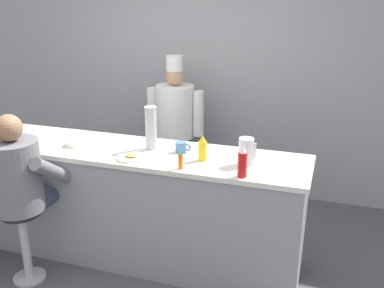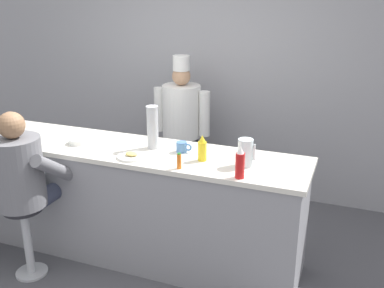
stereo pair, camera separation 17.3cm
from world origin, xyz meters
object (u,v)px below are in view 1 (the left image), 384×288
at_px(hot_sauce_bottle_orange, 181,161).
at_px(water_pitcher_clear, 246,152).
at_px(breakfast_plate, 131,157).
at_px(coffee_mug_blue, 181,147).
at_px(mustard_bottle_yellow, 203,149).
at_px(diner_seated_grey, 19,179).
at_px(cup_stack_steel, 151,128).
at_px(cereal_bowl, 75,143).
at_px(cook_in_whites_near, 175,124).
at_px(ketchup_bottle_red, 242,162).

xyz_separation_m(hot_sauce_bottle_orange, water_pitcher_clear, (0.45, 0.23, 0.05)).
distance_m(breakfast_plate, coffee_mug_blue, 0.42).
height_order(water_pitcher_clear, breakfast_plate, water_pitcher_clear).
height_order(water_pitcher_clear, coffee_mug_blue, water_pitcher_clear).
bearing_deg(water_pitcher_clear, hot_sauce_bottle_orange, -152.76).
distance_m(mustard_bottle_yellow, diner_seated_grey, 1.45).
xyz_separation_m(mustard_bottle_yellow, hot_sauce_bottle_orange, (-0.11, -0.22, -0.04)).
bearing_deg(cup_stack_steel, water_pitcher_clear, -7.32).
bearing_deg(diner_seated_grey, hot_sauce_bottle_orange, 14.00).
xyz_separation_m(mustard_bottle_yellow, coffee_mug_blue, (-0.22, 0.12, -0.05)).
relative_size(breakfast_plate, coffee_mug_blue, 1.69).
bearing_deg(cereal_bowl, water_pitcher_clear, 1.01).
height_order(breakfast_plate, cook_in_whites_near, cook_in_whites_near).
relative_size(ketchup_bottle_red, coffee_mug_blue, 1.79).
height_order(breakfast_plate, cereal_bowl, same).
relative_size(mustard_bottle_yellow, water_pitcher_clear, 0.98).
relative_size(breakfast_plate, cereal_bowl, 1.38).
relative_size(water_pitcher_clear, cook_in_whites_near, 0.13).
distance_m(coffee_mug_blue, diner_seated_grey, 1.30).
xyz_separation_m(hot_sauce_bottle_orange, cereal_bowl, (-1.03, 0.20, -0.04)).
bearing_deg(cup_stack_steel, coffee_mug_blue, 0.02).
height_order(mustard_bottle_yellow, hot_sauce_bottle_orange, mustard_bottle_yellow).
xyz_separation_m(water_pitcher_clear, coffee_mug_blue, (-0.56, 0.11, -0.06)).
bearing_deg(water_pitcher_clear, coffee_mug_blue, 169.27).
xyz_separation_m(cereal_bowl, cook_in_whites_near, (0.46, 1.24, -0.14)).
relative_size(ketchup_bottle_red, mustard_bottle_yellow, 1.15).
relative_size(ketchup_bottle_red, water_pitcher_clear, 1.12).
distance_m(coffee_mug_blue, cook_in_whites_near, 1.21).
height_order(hot_sauce_bottle_orange, diner_seated_grey, diner_seated_grey).
relative_size(breakfast_plate, cook_in_whites_near, 0.14).
height_order(hot_sauce_bottle_orange, cereal_bowl, hot_sauce_bottle_orange).
bearing_deg(ketchup_bottle_red, water_pitcher_clear, 95.22).
height_order(hot_sauce_bottle_orange, coffee_mug_blue, hot_sauce_bottle_orange).
xyz_separation_m(mustard_bottle_yellow, diner_seated_grey, (-1.34, -0.52, -0.22)).
distance_m(ketchup_bottle_red, coffee_mug_blue, 0.68).
distance_m(mustard_bottle_yellow, hot_sauce_bottle_orange, 0.24).
relative_size(cup_stack_steel, diner_seated_grey, 0.26).
bearing_deg(cereal_bowl, breakfast_plate, -12.71).
xyz_separation_m(cereal_bowl, coffee_mug_blue, (0.92, 0.13, 0.02)).
distance_m(breakfast_plate, cup_stack_steel, 0.32).
xyz_separation_m(water_pitcher_clear, cup_stack_steel, (-0.83, 0.11, 0.08)).
bearing_deg(cereal_bowl, cook_in_whites_near, 69.40).
distance_m(ketchup_bottle_red, water_pitcher_clear, 0.23).
relative_size(ketchup_bottle_red, cup_stack_steel, 0.66).
bearing_deg(coffee_mug_blue, breakfast_plate, -140.99).
xyz_separation_m(hot_sauce_bottle_orange, coffee_mug_blue, (-0.11, 0.34, -0.02)).
height_order(ketchup_bottle_red, water_pitcher_clear, ketchup_bottle_red).
height_order(cereal_bowl, coffee_mug_blue, coffee_mug_blue).
bearing_deg(water_pitcher_clear, diner_seated_grey, -162.24).
bearing_deg(breakfast_plate, mustard_bottle_yellow, 14.90).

